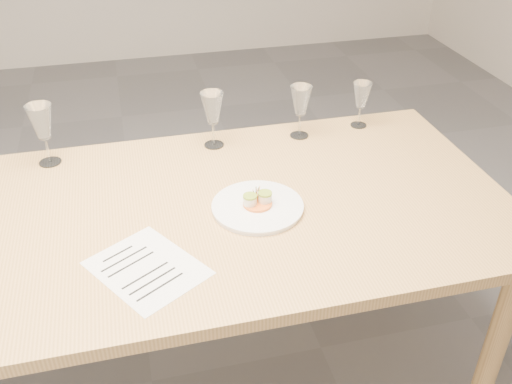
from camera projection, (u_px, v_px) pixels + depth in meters
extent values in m
plane|color=slate|center=(152.00, 381.00, 2.13)|extent=(7.00, 7.00, 0.00)
cube|color=tan|center=(128.00, 223.00, 1.73)|extent=(2.40, 1.00, 0.04)
cylinder|color=tan|center=(497.00, 340.00, 1.83)|extent=(0.07, 0.07, 0.71)
cylinder|color=tan|center=(390.00, 204.00, 2.48)|extent=(0.07, 0.07, 0.71)
cylinder|color=white|center=(258.00, 207.00, 1.75)|extent=(0.28, 0.28, 0.01)
cylinder|color=white|center=(258.00, 206.00, 1.75)|extent=(0.28, 0.28, 0.01)
cylinder|color=orange|center=(258.00, 204.00, 1.75)|extent=(0.09, 0.09, 0.01)
cylinder|color=#F1E4C5|center=(250.00, 200.00, 1.73)|extent=(0.04, 0.04, 0.03)
cylinder|color=#F1E4C5|center=(265.00, 198.00, 1.74)|extent=(0.04, 0.04, 0.03)
cylinder|color=#94A92F|center=(250.00, 196.00, 1.72)|extent=(0.04, 0.04, 0.01)
cylinder|color=#94A92F|center=(265.00, 193.00, 1.73)|extent=(0.04, 0.04, 0.01)
cylinder|color=#CEC16D|center=(279.00, 211.00, 1.72)|extent=(0.04, 0.04, 0.00)
cube|color=white|center=(147.00, 268.00, 1.52)|extent=(0.35, 0.37, 0.00)
cube|color=black|center=(118.00, 254.00, 1.57)|extent=(0.08, 0.06, 0.00)
cube|color=black|center=(124.00, 259.00, 1.55)|extent=(0.13, 0.08, 0.00)
cube|color=black|center=(131.00, 264.00, 1.54)|extent=(0.13, 0.08, 0.00)
cube|color=black|center=(145.00, 275.00, 1.50)|extent=(0.13, 0.08, 0.00)
cube|color=black|center=(153.00, 281.00, 1.48)|extent=(0.13, 0.08, 0.00)
cube|color=black|center=(160.00, 287.00, 1.46)|extent=(0.13, 0.08, 0.00)
cylinder|color=white|center=(50.00, 162.00, 1.99)|extent=(0.08, 0.08, 0.00)
cylinder|color=white|center=(48.00, 150.00, 1.97)|extent=(0.01, 0.01, 0.09)
cone|color=white|center=(41.00, 122.00, 1.91)|extent=(0.09, 0.09, 0.12)
cylinder|color=white|center=(214.00, 145.00, 2.10)|extent=(0.07, 0.07, 0.00)
cylinder|color=white|center=(214.00, 134.00, 2.07)|extent=(0.01, 0.01, 0.09)
cone|color=white|center=(212.00, 108.00, 2.02)|extent=(0.08, 0.08, 0.11)
cylinder|color=white|center=(299.00, 135.00, 2.16)|extent=(0.07, 0.07, 0.00)
cylinder|color=white|center=(300.00, 125.00, 2.14)|extent=(0.01, 0.01, 0.09)
cone|color=white|center=(301.00, 101.00, 2.08)|extent=(0.08, 0.08, 0.11)
cylinder|color=white|center=(358.00, 125.00, 2.24)|extent=(0.06, 0.06, 0.00)
cylinder|color=white|center=(359.00, 116.00, 2.21)|extent=(0.01, 0.01, 0.08)
cone|color=white|center=(362.00, 95.00, 2.17)|extent=(0.07, 0.07, 0.10)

